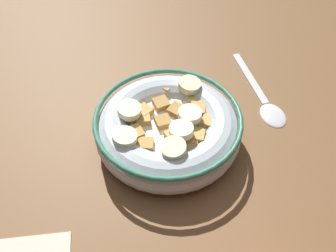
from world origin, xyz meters
The scene contains 3 objects.
ground_plane centered at (0.00, 0.00, -1.00)cm, with size 104.67×104.67×2.00cm, color brown.
cereal_bowl centered at (0.00, -0.02, 2.56)cm, with size 17.71×17.71×5.55cm.
spoon centered at (-8.74, 11.89, 0.35)cm, with size 14.74×8.86×0.80cm.
Camera 1 is at (32.86, 6.36, 40.70)cm, focal length 45.10 mm.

